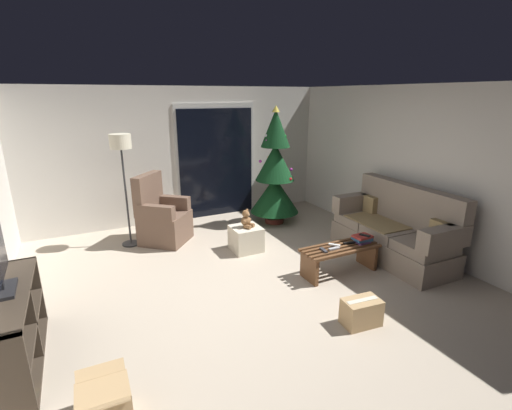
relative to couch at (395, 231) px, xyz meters
The scene contains 22 objects.
ground_plane 2.35m from the couch, behind, with size 7.00×7.00×0.00m, color #B2A38E.
wall_back 4.00m from the couch, 126.38° to the left, with size 5.72×0.12×2.50m, color silver.
wall_right 1.01m from the couch, ahead, with size 0.12×6.00×2.50m, color silver.
patio_door_frame 3.56m from the couch, 118.34° to the left, with size 1.60×0.02×2.20m, color silver.
patio_door_glass 3.54m from the couch, 118.48° to the left, with size 1.50×0.02×2.10m, color black.
couch is the anchor object (origin of this frame).
coffee_table 1.09m from the couch, behind, with size 1.10×0.40×0.39m.
remote_silver 1.22m from the couch, behind, with size 0.04×0.16×0.02m, color #ADADB2.
remote_white 1.14m from the couch, behind, with size 0.04×0.16×0.02m, color silver.
remote_black 0.92m from the couch, behind, with size 0.04×0.16×0.02m, color black.
remote_graphite 1.37m from the couch, behind, with size 0.04×0.16×0.02m, color #333338.
book_stack 0.74m from the couch, behind, with size 0.25×0.20×0.11m.
cell_phone 0.73m from the couch, 169.67° to the right, with size 0.07×0.14×0.01m, color black.
christmas_tree 2.36m from the couch, 112.31° to the left, with size 0.91×0.91×2.17m.
armchair 3.66m from the couch, 144.58° to the left, with size 0.97×0.97×1.13m.
floor_lamp 4.28m from the couch, 147.56° to the left, with size 0.32×0.32×1.78m.
media_shelf 4.86m from the couch, behind, with size 0.40×1.40×0.74m.
ottoman 2.25m from the couch, 148.18° to the left, with size 0.44×0.44×0.38m, color beige.
teddy_bear_chestnut 2.23m from the couch, 148.30° to the left, with size 0.21×0.22×0.29m.
teddy_bear_honey_by_tree 2.43m from the couch, 131.25° to the left, with size 0.22×0.21×0.29m.
cardboard_box_open_near_shelf 4.35m from the couch, 163.25° to the right, with size 0.37×0.47×0.37m.
cardboard_box_taped_mid_floor 1.99m from the couch, 145.21° to the right, with size 0.42×0.28×0.29m.
Camera 1 is at (-1.79, -3.73, 2.35)m, focal length 25.62 mm.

